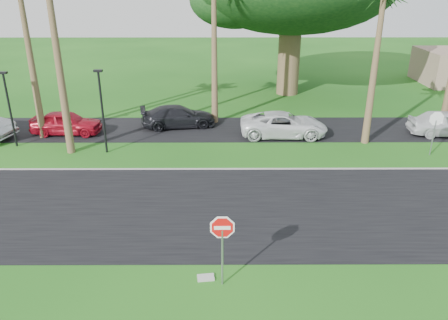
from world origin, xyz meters
The scene contains 13 objects.
ground centered at (0.00, 0.00, 0.00)m, with size 120.00×120.00×0.00m, color #164D13.
road centered at (0.00, 2.00, 0.01)m, with size 120.00×8.00×0.02m, color black.
parking_strip centered at (0.00, 12.50, 0.01)m, with size 120.00×5.00×0.02m, color black.
curb centered at (0.00, 6.05, 0.03)m, with size 120.00×0.12×0.06m, color gray.
stop_sign_near centered at (0.50, -3.00, 1.77)m, with size 1.05×0.07×2.62m.
stop_sign_far centered at (12.00, 8.00, 1.77)m, with size 1.05×0.07×2.62m.
streetlight_left centered at (-11.50, 9.50, 2.50)m, with size 0.45×0.25×4.34m.
streetlight_right centered at (-6.00, 8.50, 2.65)m, with size 0.45×0.25×4.64m.
car_red centered at (-9.21, 11.59, 0.73)m, with size 1.72×4.29×1.46m, color maroon.
car_dark centered at (-2.38, 13.01, 0.70)m, with size 1.95×4.81×1.39m, color black.
car_minivan centered at (4.28, 11.15, 0.74)m, with size 2.44×5.30×1.47m, color silver.
car_pickup centered at (14.37, 11.26, 0.77)m, with size 1.83×4.54×1.55m, color silver.
utility_slab centered at (-0.04, -2.72, 0.03)m, with size 0.55×0.35×0.06m, color #A6A79E.
Camera 1 is at (0.51, -14.37, 9.06)m, focal length 35.00 mm.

